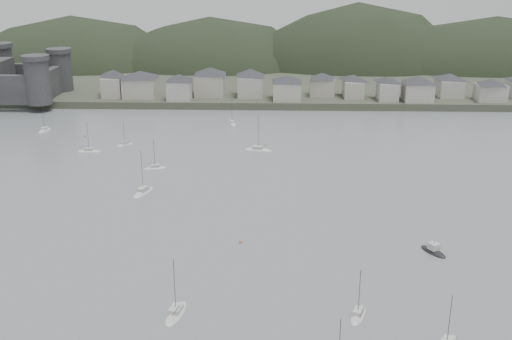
{
  "coord_description": "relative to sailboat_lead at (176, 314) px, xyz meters",
  "views": [
    {
      "loc": [
        4.79,
        -79.5,
        58.47
      ],
      "look_at": [
        0.0,
        75.0,
        6.0
      ],
      "focal_mm": 43.05,
      "sensor_mm": 36.0,
      "label": 1
    }
  ],
  "objects": [
    {
      "name": "far_shore_land",
      "position": [
        12.12,
        281.54,
        1.33
      ],
      "size": [
        900.0,
        250.0,
        3.0
      ],
      "primitive_type": "cube",
      "color": "#383D2D",
      "rests_on": "ground"
    },
    {
      "name": "forested_ridge",
      "position": [
        16.95,
        255.94,
        -11.46
      ],
      "size": [
        851.55,
        103.94,
        102.57
      ],
      "color": "black",
      "rests_on": "ground"
    },
    {
      "name": "waterfront_town",
      "position": [
        62.7,
        169.88,
        8.49
      ],
      "size": [
        451.48,
        28.46,
        12.92
      ],
      "color": "#9F9D91",
      "rests_on": "far_shore_land"
    },
    {
      "name": "sailboat_lead",
      "position": [
        0.0,
        0.0,
        0.0
      ],
      "size": [
        4.32,
        8.86,
        11.62
      ],
      "rotation": [
        0.0,
        0.0,
        -0.2
      ],
      "color": "silver",
      "rests_on": "ground"
    },
    {
      "name": "moored_fleet",
      "position": [
        -7.73,
        54.87,
        0.0
      ],
      "size": [
        267.53,
        174.96,
        12.86
      ],
      "color": "silver",
      "rests_on": "ground"
    },
    {
      "name": "motor_launch_near",
      "position": [
        50.94,
        25.89,
        0.13
      ],
      "size": [
        5.64,
        7.16,
        3.66
      ],
      "rotation": [
        0.0,
        0.0,
        0.54
      ],
      "color": "black",
      "rests_on": "ground"
    },
    {
      "name": "mooring_buoys",
      "position": [
        3.64,
        23.43,
        -0.02
      ],
      "size": [
        177.52,
        132.94,
        0.7
      ],
      "color": "#BB5B3E",
      "rests_on": "ground"
    }
  ]
}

